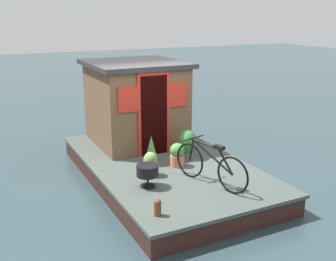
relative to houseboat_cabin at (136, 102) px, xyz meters
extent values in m
plane|color=#2D4247|center=(-1.44, 0.00, -1.36)|extent=(60.00, 60.00, 0.00)
cube|color=#424C47|center=(-1.44, 0.00, -0.98)|extent=(5.11, 2.91, 0.06)
cube|color=#381E19|center=(-1.44, 0.00, -1.18)|extent=(5.01, 2.85, 0.35)
cube|color=brown|center=(0.01, 0.00, -0.06)|extent=(1.95, 1.86, 1.78)
cube|color=#28282B|center=(0.01, 0.00, 0.88)|extent=(2.15, 2.06, 0.10)
cube|color=maroon|center=(-0.98, 0.00, -0.10)|extent=(0.04, 0.60, 1.70)
cube|color=red|center=(-0.99, 0.00, -0.05)|extent=(0.03, 0.72, 1.80)
cube|color=red|center=(-0.98, -0.56, 0.30)|extent=(0.03, 0.44, 0.52)
cube|color=red|center=(-0.98, 0.56, 0.30)|extent=(0.03, 0.44, 0.52)
torus|color=black|center=(-2.41, -0.06, -0.63)|extent=(0.63, 0.22, 0.65)
torus|color=black|center=(-3.35, -0.35, -0.63)|extent=(0.63, 0.22, 0.65)
cylinder|color=black|center=(-2.92, -0.21, -0.42)|extent=(0.89, 0.30, 0.44)
cylinder|color=black|center=(-2.77, -0.17, -0.23)|extent=(0.58, 0.20, 0.06)
cylinder|color=black|center=(-3.20, -0.30, -0.44)|extent=(0.34, 0.13, 0.40)
cylinder|color=black|center=(-2.45, -0.07, -0.42)|extent=(0.12, 0.07, 0.42)
cube|color=black|center=(-3.05, -0.25, -0.21)|extent=(0.22, 0.15, 0.06)
cylinder|color=black|center=(-2.48, -0.08, -0.18)|extent=(0.17, 0.49, 0.02)
cylinder|color=#C6754C|center=(-1.42, 0.26, -0.85)|extent=(0.21, 0.21, 0.19)
cone|color=#4C8942|center=(-1.42, 0.26, -0.57)|extent=(0.19, 0.19, 0.37)
cylinder|color=slate|center=(-1.51, -0.52, -0.88)|extent=(0.28, 0.28, 0.15)
ellipsoid|color=#387533|center=(-1.51, -0.52, -0.61)|extent=(0.38, 0.38, 0.55)
cylinder|color=#C6754C|center=(-1.81, -0.12, -0.84)|extent=(0.28, 0.28, 0.22)
sphere|color=#4C8942|center=(-1.81, -0.12, -0.63)|extent=(0.29, 0.29, 0.29)
cylinder|color=#38383D|center=(-2.03, 0.55, -0.87)|extent=(0.24, 0.24, 0.16)
ellipsoid|color=#70934C|center=(-2.03, 0.55, -0.67)|extent=(0.27, 0.27, 0.35)
cylinder|color=black|center=(-2.46, 0.81, -0.65)|extent=(0.38, 0.38, 0.19)
cylinder|color=black|center=(-2.46, 0.81, -0.85)|extent=(0.04, 0.04, 0.20)
cylinder|color=black|center=(-2.46, 0.81, -0.94)|extent=(0.27, 0.27, 0.02)
cylinder|color=brown|center=(-3.50, 1.11, -0.84)|extent=(0.11, 0.11, 0.21)
sphere|color=brown|center=(-3.50, 1.11, -0.74)|extent=(0.12, 0.12, 0.12)
camera|label=1|loc=(-8.44, 3.42, 1.95)|focal=43.25mm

